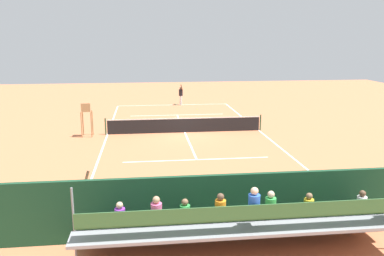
{
  "coord_description": "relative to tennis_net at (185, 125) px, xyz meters",
  "views": [
    {
      "loc": [
        2.58,
        25.45,
        6.12
      ],
      "look_at": [
        0.0,
        4.0,
        1.2
      ],
      "focal_mm": 37.43,
      "sensor_mm": 36.0,
      "label": 1
    }
  ],
  "objects": [
    {
      "name": "bleacher_stand",
      "position": [
        -0.05,
        15.34,
        0.45
      ],
      "size": [
        9.06,
        2.4,
        2.48
      ],
      "color": "gray",
      "rests_on": "ground"
    },
    {
      "name": "tennis_player",
      "position": [
        -0.75,
        -10.92,
        0.51
      ],
      "size": [
        0.45,
        0.56,
        1.93
      ],
      "color": "white",
      "rests_on": "ground"
    },
    {
      "name": "courtside_bench",
      "position": [
        -2.46,
        13.27,
        0.06
      ],
      "size": [
        1.8,
        0.4,
        0.93
      ],
      "color": "#234C2D",
      "rests_on": "ground"
    },
    {
      "name": "tennis_net",
      "position": [
        0.0,
        0.0,
        0.0
      ],
      "size": [
        10.3,
        0.1,
        1.07
      ],
      "color": "black",
      "rests_on": "ground"
    },
    {
      "name": "line_judge",
      "position": [
        4.47,
        13.1,
        0.51
      ],
      "size": [
        0.42,
        0.55,
        1.93
      ],
      "color": "#232328",
      "rests_on": "ground"
    },
    {
      "name": "ground_plane",
      "position": [
        0.0,
        0.0,
        -0.5
      ],
      "size": [
        60.0,
        60.0,
        0.0
      ],
      "primitive_type": "plane",
      "color": "#CC7047"
    },
    {
      "name": "backdrop_wall",
      "position": [
        0.0,
        14.0,
        0.5
      ],
      "size": [
        18.0,
        0.16,
        2.0
      ],
      "primitive_type": "cube",
      "color": "#194228",
      "rests_on": "ground"
    },
    {
      "name": "tennis_ball_near",
      "position": [
        -1.92,
        -8.38,
        -0.47
      ],
      "size": [
        0.07,
        0.07,
        0.07
      ],
      "primitive_type": "sphere",
      "color": "#CCDB33",
      "rests_on": "ground"
    },
    {
      "name": "court_line_markings",
      "position": [
        0.0,
        -0.04,
        -0.5
      ],
      "size": [
        10.1,
        22.2,
        0.01
      ],
      "color": "white",
      "rests_on": "ground"
    },
    {
      "name": "umpire_chair",
      "position": [
        6.2,
        0.35,
        0.81
      ],
      "size": [
        0.67,
        0.67,
        2.14
      ],
      "color": "#A88456",
      "rests_on": "ground"
    },
    {
      "name": "equipment_bag",
      "position": [
        -0.91,
        13.4,
        -0.32
      ],
      "size": [
        0.9,
        0.36,
        0.36
      ],
      "primitive_type": "cube",
      "color": "black",
      "rests_on": "ground"
    },
    {
      "name": "tennis_racket",
      "position": [
        -0.33,
        -11.17,
        -0.49
      ],
      "size": [
        0.39,
        0.59,
        0.03
      ],
      "color": "black",
      "rests_on": "ground"
    }
  ]
}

